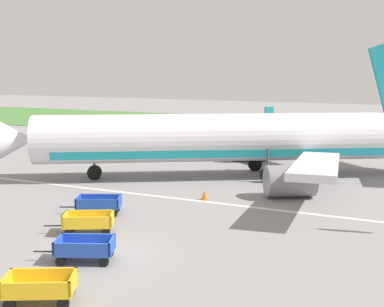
% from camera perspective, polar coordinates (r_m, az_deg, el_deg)
% --- Properties ---
extents(ground_plane, '(220.00, 220.00, 0.00)m').
position_cam_1_polar(ground_plane, '(23.87, -10.71, -11.30)').
color(ground_plane, gray).
extents(grass_strip, '(220.00, 28.00, 0.06)m').
position_cam_1_polar(grass_strip, '(73.84, 13.97, 2.70)').
color(grass_strip, '#477A38').
rests_on(grass_strip, ground).
extents(apron_stripe, '(120.00, 0.36, 0.01)m').
position_cam_1_polar(apron_stripe, '(32.87, 0.16, -5.31)').
color(apron_stripe, silver).
rests_on(apron_stripe, ground).
extents(airplane, '(34.40, 28.59, 11.34)m').
position_cam_1_polar(airplane, '(39.72, 5.76, 1.70)').
color(airplane, silver).
rests_on(airplane, ground).
extents(baggage_cart_nearest, '(3.51, 2.37, 1.07)m').
position_cam_1_polar(baggage_cart_nearest, '(19.73, -16.81, -14.23)').
color(baggage_cart_nearest, gold).
rests_on(baggage_cart_nearest, ground).
extents(baggage_cart_second_in_row, '(3.57, 2.24, 1.07)m').
position_cam_1_polar(baggage_cart_second_in_row, '(23.14, -11.99, -10.43)').
color(baggage_cart_second_in_row, '#234CB2').
rests_on(baggage_cart_second_in_row, ground).
extents(baggage_cart_third_in_row, '(3.50, 2.38, 1.07)m').
position_cam_1_polar(baggage_cart_third_in_row, '(26.87, -11.59, -7.59)').
color(baggage_cart_third_in_row, gold).
rests_on(baggage_cart_third_in_row, ground).
extents(baggage_cart_fourth_in_row, '(3.55, 2.28, 1.07)m').
position_cam_1_polar(baggage_cart_fourth_in_row, '(30.16, -10.47, -5.66)').
color(baggage_cart_fourth_in_row, '#234CB2').
rests_on(baggage_cart_fourth_in_row, ground).
extents(traffic_cone_near_plane, '(0.48, 0.48, 0.63)m').
position_cam_1_polar(traffic_cone_near_plane, '(33.00, 1.44, -4.70)').
color(traffic_cone_near_plane, orange).
rests_on(traffic_cone_near_plane, ground).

